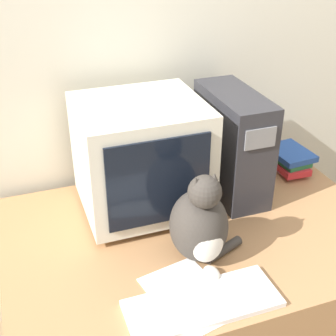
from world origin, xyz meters
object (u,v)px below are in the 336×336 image
Objects in this scene: crt_monitor at (141,157)px; cat at (200,224)px; keyboard at (203,303)px; pen at (177,295)px; computer_tower at (232,144)px; book_stack at (289,160)px.

crt_monitor reaches higher than cat.
cat reaches higher than keyboard.
computer_tower is at bearing 50.08° from pen.
computer_tower is at bearing 52.18° from cat.
book_stack is at bearing 42.00° from keyboard.
cat is (-0.29, -0.36, -0.08)m from computer_tower.
keyboard is (-0.37, -0.57, -0.20)m from computer_tower.
computer_tower is at bearing 0.96° from crt_monitor.
crt_monitor is at bearing -175.39° from book_stack.
crt_monitor is 3.43× the size of pen.
crt_monitor is 1.07× the size of computer_tower.
crt_monitor is 0.38m from computer_tower.
keyboard is at bearing -109.34° from cat.
book_stack is 0.94m from pen.
book_stack is at bearing 34.86° from cat.
book_stack is (0.62, 0.41, -0.08)m from cat.
crt_monitor reaches higher than book_stack.
book_stack is at bearing 36.79° from pen.
pen is (-0.43, -0.51, -0.21)m from computer_tower.
computer_tower is at bearing 57.22° from keyboard.
computer_tower reaches higher than cat.
computer_tower reaches higher than pen.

